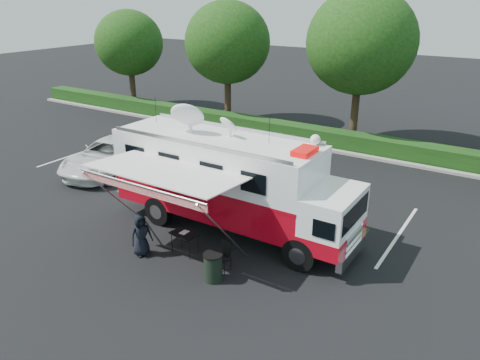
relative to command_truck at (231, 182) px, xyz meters
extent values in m
plane|color=black|center=(0.08, 0.00, -1.98)|extent=(120.00, 120.00, 0.00)
cube|color=#9E998E|center=(4.08, 11.00, -1.90)|extent=(60.00, 0.35, 0.15)
cube|color=black|center=(4.08, 11.90, -1.48)|extent=(60.00, 1.20, 1.00)
cylinder|color=black|center=(-17.92, 13.00, 0.02)|extent=(0.44, 0.44, 4.00)
ellipsoid|color=#14380F|center=(-17.92, 13.00, 2.98)|extent=(5.12, 5.12, 4.86)
cylinder|color=black|center=(-8.92, 13.00, 0.22)|extent=(0.44, 0.44, 4.40)
ellipsoid|color=#14380F|center=(-8.92, 13.00, 3.48)|extent=(5.63, 5.63, 5.35)
cylinder|color=black|center=(0.08, 13.00, 0.42)|extent=(0.44, 0.44, 4.80)
ellipsoid|color=#14380F|center=(0.08, 13.00, 3.98)|extent=(6.14, 6.14, 5.84)
cube|color=silver|center=(-12.42, 3.00, -1.97)|extent=(0.12, 5.50, 0.01)
cube|color=silver|center=(-6.42, 3.00, -1.97)|extent=(0.12, 5.50, 0.01)
cube|color=silver|center=(-0.42, 3.00, -1.97)|extent=(0.12, 5.50, 0.01)
cube|color=silver|center=(5.58, 3.00, -1.97)|extent=(0.12, 5.50, 0.01)
cube|color=black|center=(0.08, 0.00, -1.40)|extent=(9.03, 1.47, 0.31)
cylinder|color=black|center=(3.44, -1.15, -1.40)|extent=(1.15, 0.34, 1.15)
cylinder|color=black|center=(3.44, 1.15, -1.40)|extent=(1.15, 0.34, 1.15)
cylinder|color=black|center=(-2.65, -1.15, -1.40)|extent=(1.15, 0.34, 1.15)
cylinder|color=black|center=(-2.65, 1.15, -1.40)|extent=(1.15, 0.34, 1.15)
cube|color=silver|center=(4.86, 0.00, -1.35)|extent=(0.21, 2.62, 0.42)
cube|color=white|center=(4.07, 0.00, -0.35)|extent=(1.47, 2.62, 1.78)
cube|color=#AB0615|center=(4.07, 0.00, -0.98)|extent=(1.49, 2.64, 0.58)
cube|color=black|center=(4.75, 0.00, -0.04)|extent=(0.13, 2.32, 0.73)
cube|color=#AB0615|center=(-0.65, 0.00, -0.61)|extent=(7.98, 2.62, 1.26)
cube|color=#AB0615|center=(-0.65, 0.00, 0.02)|extent=(8.00, 2.64, 0.10)
cube|color=white|center=(-0.65, 0.00, 0.80)|extent=(7.98, 2.62, 1.47)
cube|color=white|center=(-0.65, 0.00, 1.58)|extent=(7.98, 2.62, 0.08)
cube|color=#CC0505|center=(2.92, 0.00, 1.73)|extent=(0.58, 1.00, 0.17)
sphere|color=white|center=(2.81, 1.05, 1.83)|extent=(0.36, 0.36, 0.36)
ellipsoid|color=white|center=(-1.81, -0.16, 2.33)|extent=(1.26, 1.26, 0.38)
ellipsoid|color=white|center=(-0.23, 0.21, 2.12)|extent=(0.73, 0.73, 0.21)
cylinder|color=black|center=(-3.90, 0.42, 2.12)|extent=(0.02, 0.02, 1.05)
cylinder|color=black|center=(-2.23, 0.42, 2.12)|extent=(0.02, 0.02, 1.05)
cylinder|color=black|center=(1.34, 0.42, 2.12)|extent=(0.02, 0.02, 1.05)
cube|color=white|center=(-0.86, -2.57, 1.07)|extent=(5.25, 2.52, 0.22)
cube|color=red|center=(-0.86, -3.81, 0.88)|extent=(5.25, 0.04, 0.29)
cylinder|color=#B2B2B7|center=(-0.86, -3.83, 1.00)|extent=(5.25, 0.07, 0.07)
cylinder|color=#B2B2B7|center=(-3.24, -2.65, -0.48)|extent=(0.05, 2.71, 3.03)
cylinder|color=#B2B2B7|center=(1.51, -2.65, -0.48)|extent=(0.05, 2.71, 3.03)
imported|color=silver|center=(-8.75, 2.03, -1.98)|extent=(3.60, 6.18, 1.62)
imported|color=black|center=(-1.56, -3.24, -1.98)|extent=(0.77, 0.89, 1.55)
cube|color=black|center=(-0.36, -2.36, -1.21)|extent=(1.04, 0.82, 0.04)
cylinder|color=black|center=(-0.75, -2.60, -1.59)|extent=(0.02, 0.02, 0.77)
cylinder|color=black|center=(-0.75, -2.12, -1.59)|extent=(0.02, 0.02, 0.77)
cylinder|color=black|center=(0.02, -2.60, -1.59)|extent=(0.02, 0.02, 0.77)
cylinder|color=black|center=(0.02, -2.12, -1.59)|extent=(0.02, 0.02, 0.77)
cube|color=silver|center=(-0.41, -2.31, -1.18)|extent=(0.24, 0.33, 0.01)
cube|color=black|center=(1.38, -2.57, -1.50)|extent=(0.62, 0.62, 0.04)
cube|color=black|center=(1.38, -2.33, -1.24)|extent=(0.45, 0.22, 0.53)
cylinder|color=black|center=(1.19, -2.76, -1.74)|extent=(0.02, 0.02, 0.47)
cylinder|color=black|center=(1.19, -2.38, -1.74)|extent=(0.02, 0.02, 0.47)
cylinder|color=black|center=(1.57, -2.76, -1.74)|extent=(0.02, 0.02, 0.47)
cylinder|color=black|center=(1.57, -2.38, -1.74)|extent=(0.02, 0.02, 0.47)
cylinder|color=black|center=(1.42, -3.16, -1.53)|extent=(0.58, 0.58, 0.90)
cylinder|color=black|center=(1.42, -3.16, -1.06)|extent=(0.63, 0.63, 0.04)
camera|label=1|loc=(8.95, -13.34, 6.53)|focal=35.00mm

